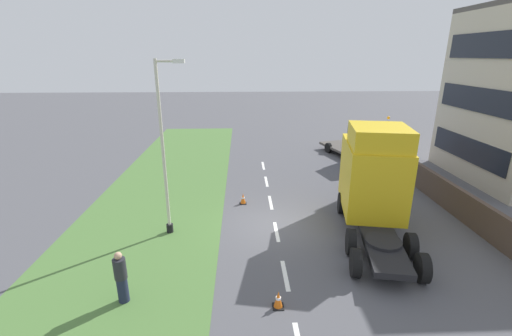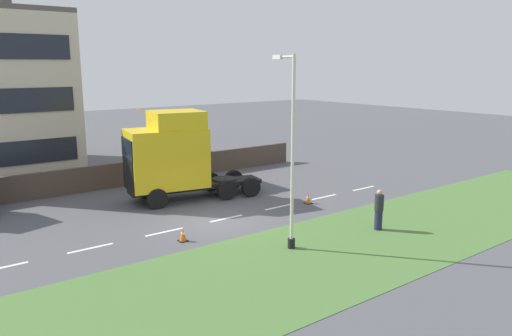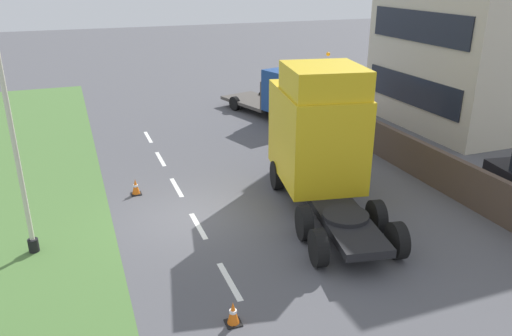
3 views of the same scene
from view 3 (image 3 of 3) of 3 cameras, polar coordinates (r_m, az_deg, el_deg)
ground_plane at (r=16.48m, az=-7.22°, el=-5.51°), size 120.00×120.00×0.00m
lane_markings at (r=15.88m, az=-6.61°, el=-6.59°), size 0.16×21.00×0.00m
boundary_wall at (r=20.00m, az=18.54°, el=0.73°), size 0.25×24.00×1.43m
lorry_cab at (r=16.79m, az=7.15°, el=3.79°), size 3.72×7.46×4.86m
flatbed_truck at (r=26.75m, az=3.27°, el=8.57°), size 3.89×6.38×2.71m
lamp_post at (r=14.43m, az=-25.70°, el=3.47°), size 1.26×0.29×7.43m
traffic_cone_lead at (r=18.31m, az=-13.59°, el=-2.11°), size 0.36×0.36×0.58m
traffic_cone_trailing at (r=11.71m, az=-2.63°, el=-16.24°), size 0.36×0.36×0.58m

